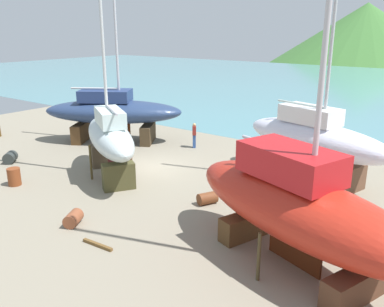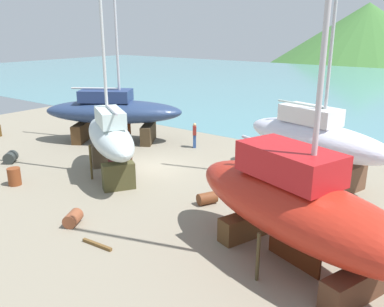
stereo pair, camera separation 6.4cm
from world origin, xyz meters
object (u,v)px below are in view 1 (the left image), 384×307
(sailboat_small_center, at_px, (110,137))
(worker, at_px, (194,135))
(sailboat_far_slipway, at_px, (314,138))
(barrel_rust_mid, at_px, (207,198))
(sailboat_mid_port, at_px, (297,205))
(barrel_ochre, at_px, (10,157))
(barrel_by_slipway, at_px, (14,177))
(sailboat_large_starboard, at_px, (113,111))
(barrel_blue_faded, at_px, (73,219))

(sailboat_small_center, xyz_separation_m, worker, (0.16, 7.30, -1.35))
(sailboat_far_slipway, bearing_deg, barrel_rust_mid, -97.68)
(sailboat_small_center, height_order, sailboat_mid_port, sailboat_mid_port)
(barrel_ochre, distance_m, barrel_by_slipway, 4.08)
(barrel_rust_mid, bearing_deg, worker, 130.26)
(sailboat_large_starboard, distance_m, worker, 6.10)
(worker, distance_m, barrel_by_slipway, 11.64)
(barrel_ochre, bearing_deg, barrel_blue_faded, -16.30)
(barrel_ochre, height_order, barrel_blue_faded, barrel_ochre)
(sailboat_small_center, distance_m, barrel_rust_mid, 6.50)
(sailboat_far_slipway, distance_m, barrel_rust_mid, 6.86)
(sailboat_far_slipway, bearing_deg, sailboat_mid_port, -57.01)
(sailboat_small_center, relative_size, worker, 8.01)
(barrel_rust_mid, xyz_separation_m, barrel_by_slipway, (-9.32, -4.04, 0.18))
(sailboat_small_center, xyz_separation_m, barrel_blue_faded, (2.98, -4.85, -1.96))
(sailboat_mid_port, bearing_deg, sailboat_far_slipway, 126.28)
(barrel_ochre, xyz_separation_m, barrel_rust_mid, (12.95, 2.19, -0.06))
(sailboat_large_starboard, bearing_deg, sailboat_mid_port, -55.73)
(sailboat_small_center, relative_size, barrel_ochre, 16.48)
(worker, bearing_deg, sailboat_mid_port, -78.29)
(sailboat_mid_port, xyz_separation_m, barrel_rust_mid, (-5.19, 2.32, -1.91))
(barrel_ochre, bearing_deg, barrel_by_slipway, -27.02)
(worker, bearing_deg, barrel_by_slipway, -144.65)
(sailboat_far_slipway, height_order, barrel_ochre, sailboat_far_slipway)
(sailboat_small_center, height_order, barrel_blue_faded, sailboat_small_center)
(sailboat_large_starboard, relative_size, sailboat_small_center, 1.12)
(worker, xyz_separation_m, barrel_blue_faded, (2.82, -12.16, -0.60))
(sailboat_small_center, distance_m, barrel_ochre, 7.30)
(sailboat_small_center, relative_size, barrel_by_slipway, 15.01)
(sailboat_far_slipway, distance_m, barrel_blue_faded, 12.65)
(sailboat_far_slipway, xyz_separation_m, barrel_blue_faded, (-5.83, -11.05, -2.00))
(sailboat_small_center, distance_m, barrel_by_slipway, 5.28)
(barrel_ochre, xyz_separation_m, barrel_blue_faded, (9.74, -2.85, -0.05))
(barrel_rust_mid, bearing_deg, sailboat_large_starboard, 156.94)
(barrel_rust_mid, height_order, barrel_blue_faded, barrel_blue_faded)
(sailboat_mid_port, height_order, barrel_rust_mid, sailboat_mid_port)
(barrel_blue_faded, bearing_deg, barrel_ochre, 163.70)
(barrel_by_slipway, bearing_deg, sailboat_mid_port, 6.77)
(sailboat_large_starboard, distance_m, sailboat_mid_port, 18.25)
(sailboat_mid_port, bearing_deg, barrel_rust_mid, 175.05)
(worker, relative_size, barrel_rust_mid, 1.94)
(sailboat_large_starboard, bearing_deg, barrel_by_slipway, -108.30)
(worker, height_order, barrel_rust_mid, worker)
(sailboat_small_center, bearing_deg, barrel_rust_mid, -146.50)
(sailboat_mid_port, height_order, barrel_ochre, sailboat_mid_port)
(sailboat_large_starboard, distance_m, barrel_ochre, 7.48)
(barrel_ochre, bearing_deg, barrel_rust_mid, 9.61)
(barrel_rust_mid, bearing_deg, barrel_ochre, -170.39)
(sailboat_large_starboard, relative_size, barrel_blue_faded, 17.98)
(sailboat_large_starboard, bearing_deg, sailboat_far_slipway, -27.95)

